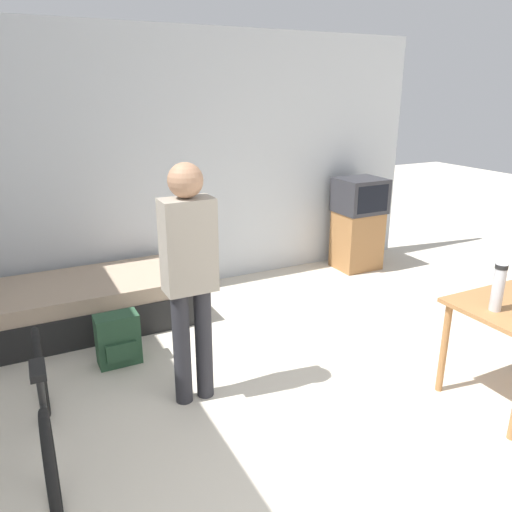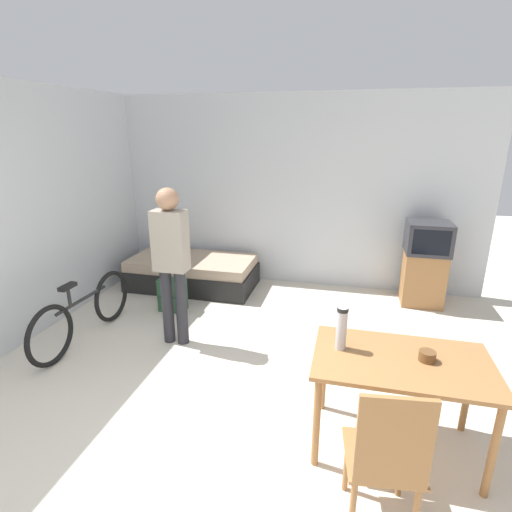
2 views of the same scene
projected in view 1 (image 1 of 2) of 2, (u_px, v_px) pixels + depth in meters
The scene contains 7 objects.
wall_back at pixel (187, 164), 5.25m from camera, with size 5.67×0.06×2.70m.
daybed at pixel (92, 303), 4.63m from camera, with size 1.80×0.91×0.44m.
tv at pixel (358, 222), 6.00m from camera, with size 0.53×0.48×1.11m.
bicycle at pixel (45, 412), 2.90m from camera, with size 0.10×1.61×0.71m.
person_standing at pixel (189, 269), 3.27m from camera, with size 0.34×0.22×1.68m.
thermos_flask at pixel (498, 286), 3.21m from camera, with size 0.08×0.08×0.32m.
backpack at pixel (118, 340), 3.97m from camera, with size 0.33×0.22×0.42m.
Camera 1 is at (-1.73, -1.10, 2.10)m, focal length 35.00 mm.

